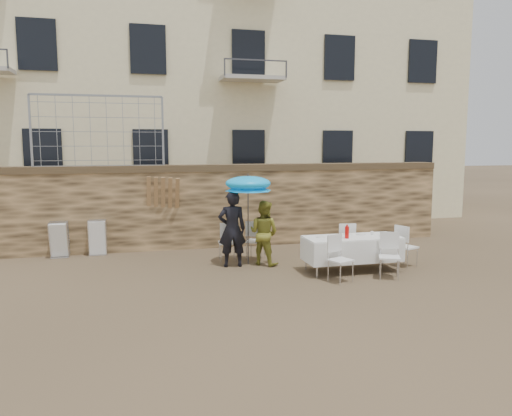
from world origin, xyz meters
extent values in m
plane|color=brown|center=(0.00, 0.00, 0.00)|extent=(80.00, 80.00, 0.00)
cube|color=olive|center=(0.00, 5.00, 1.10)|extent=(13.00, 0.50, 2.20)
cube|color=beige|center=(0.00, 12.00, 7.50)|extent=(20.00, 8.00, 15.00)
imported|color=black|center=(-0.05, 2.66, 0.87)|extent=(0.66, 0.46, 1.74)
imported|color=#AAA734|center=(0.70, 2.66, 0.75)|extent=(0.92, 0.91, 1.50)
cylinder|color=#3F3F44|center=(0.35, 2.76, 0.87)|extent=(0.03, 0.03, 1.73)
cone|color=#0BAAFF|center=(0.35, 2.76, 1.84)|extent=(1.10, 1.10, 0.22)
cube|color=white|center=(2.44, 1.60, 0.75)|extent=(2.10, 0.85, 0.05)
cylinder|color=silver|center=(1.49, 1.25, 0.37)|extent=(0.04, 0.04, 0.74)
cylinder|color=silver|center=(3.39, 1.25, 0.37)|extent=(0.04, 0.04, 0.74)
cylinder|color=silver|center=(1.49, 1.94, 0.37)|extent=(0.04, 0.04, 0.74)
cylinder|color=silver|center=(3.39, 1.94, 0.37)|extent=(0.04, 0.04, 0.74)
cylinder|color=red|center=(2.24, 1.45, 0.91)|extent=(0.09, 0.09, 0.26)
camera|label=1|loc=(-2.27, -8.34, 2.83)|focal=35.00mm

